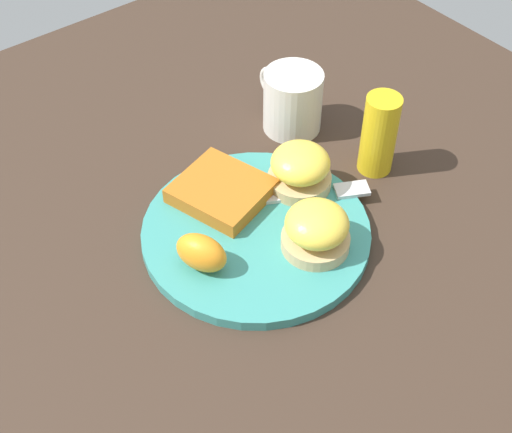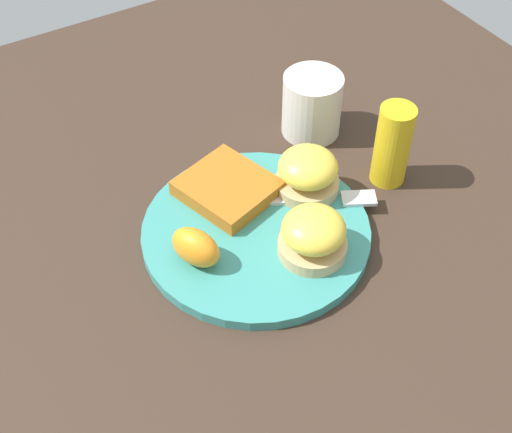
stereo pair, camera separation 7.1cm
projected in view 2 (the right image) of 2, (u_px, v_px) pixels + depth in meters
The scene contains 9 objects.
ground_plane at pixel (256, 236), 0.84m from camera, with size 1.10×1.10×0.00m, color #38281E.
plate at pixel (256, 232), 0.83m from camera, with size 0.27×0.27×0.01m, color teal.
sandwich_benedict_left at pixel (313, 235), 0.78m from camera, with size 0.08×0.08×0.06m.
sandwich_benedict_right at pixel (308, 173), 0.85m from camera, with size 0.08×0.08×0.06m.
hashbrown_patty at pixel (230, 187), 0.86m from camera, with size 0.10×0.10×0.02m, color #AF611B.
orange_wedge at pixel (196, 247), 0.78m from camera, with size 0.06×0.04×0.04m, color orange.
fork at pixel (304, 200), 0.86m from camera, with size 0.11×0.19×0.00m.
cup at pixel (311, 104), 0.94m from camera, with size 0.11×0.08×0.09m.
condiment_bottle at pixel (395, 147), 0.86m from camera, with size 0.04×0.04×0.11m, color gold.
Camera 2 is at (-0.48, 0.29, 0.62)m, focal length 50.00 mm.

